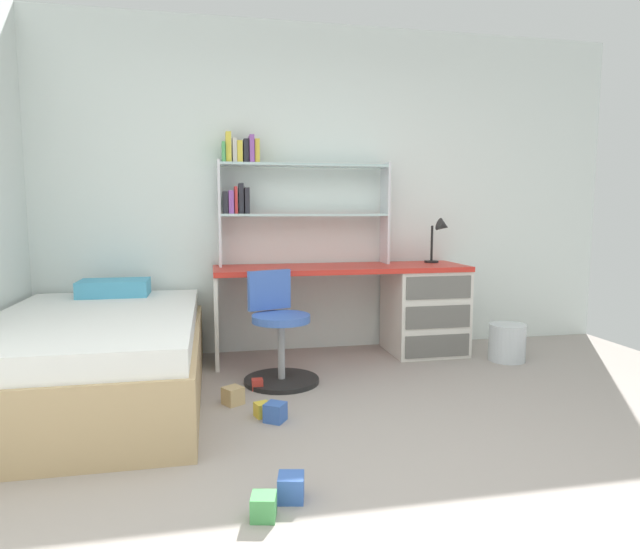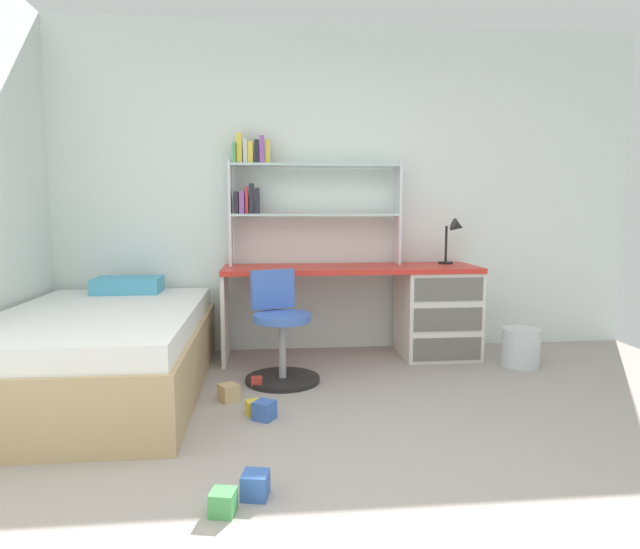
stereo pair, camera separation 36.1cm
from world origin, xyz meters
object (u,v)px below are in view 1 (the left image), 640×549
at_px(desk, 404,304).
at_px(waste_bin, 507,342).
at_px(toy_block_natural_1, 233,396).
at_px(toy_block_blue_2, 291,487).
at_px(desk_lamp, 440,233).
at_px(toy_block_blue_5, 275,412).
at_px(toy_block_yellow_3, 262,410).
at_px(bed_platform, 96,357).
at_px(toy_block_green_0, 264,507).
at_px(bookshelf_hutch, 279,189).
at_px(swivel_chair, 279,339).
at_px(toy_block_red_4, 257,384).

distance_m(desk, waste_bin, 0.86).
bearing_deg(toy_block_natural_1, toy_block_blue_2, -80.97).
relative_size(toy_block_natural_1, toy_block_blue_2, 1.01).
bearing_deg(waste_bin, desk_lamp, 127.34).
bearing_deg(waste_bin, toy_block_blue_5, -155.70).
bearing_deg(toy_block_yellow_3, waste_bin, 21.56).
height_order(waste_bin, toy_block_natural_1, waste_bin).
relative_size(desk, bed_platform, 1.01).
distance_m(waste_bin, toy_block_green_0, 2.81).
bearing_deg(desk_lamp, toy_block_blue_2, -126.17).
relative_size(bookshelf_hutch, toy_block_blue_5, 13.19).
height_order(desk_lamp, waste_bin, desk_lamp).
relative_size(toy_block_blue_2, toy_block_blue_5, 1.00).
bearing_deg(bookshelf_hutch, swivel_chair, -98.08).
distance_m(waste_bin, toy_block_natural_1, 2.25).
relative_size(bookshelf_hutch, toy_block_natural_1, 13.04).
xyz_separation_m(toy_block_yellow_3, toy_block_blue_5, (0.06, -0.09, 0.01)).
relative_size(waste_bin, toy_block_blue_2, 2.77).
bearing_deg(waste_bin, toy_block_blue_2, -139.04).
bearing_deg(toy_block_blue_2, toy_block_natural_1, 99.03).
relative_size(toy_block_green_0, toy_block_blue_5, 0.90).
bearing_deg(toy_block_yellow_3, toy_block_blue_2, -88.26).
height_order(waste_bin, toy_block_green_0, waste_bin).
bearing_deg(toy_block_yellow_3, bed_platform, 153.94).
relative_size(desk_lamp, toy_block_yellow_3, 4.65).
bearing_deg(toy_block_natural_1, toy_block_green_0, -87.21).
relative_size(toy_block_green_0, toy_block_red_4, 1.31).
distance_m(bed_platform, toy_block_green_0, 1.79).
distance_m(desk, desk_lamp, 0.69).
bearing_deg(desk_lamp, swivel_chair, -155.86).
bearing_deg(desk_lamp, toy_block_yellow_3, -142.05).
xyz_separation_m(bookshelf_hutch, toy_block_blue_5, (-0.22, -1.45, -1.31)).
bearing_deg(bookshelf_hutch, toy_block_blue_5, -98.62).
distance_m(desk_lamp, toy_block_green_0, 3.06).
bearing_deg(toy_block_yellow_3, toy_block_green_0, -95.22).
relative_size(toy_block_blue_2, toy_block_yellow_3, 1.29).
height_order(desk, toy_block_natural_1, desk).
bearing_deg(toy_block_natural_1, bookshelf_hutch, 68.52).
xyz_separation_m(bed_platform, toy_block_blue_2, (1.02, -1.42, -0.22)).
relative_size(waste_bin, toy_block_blue_5, 2.78).
height_order(swivel_chair, waste_bin, swivel_chair).
relative_size(toy_block_blue_2, toy_block_red_4, 1.46).
xyz_separation_m(swivel_chair, toy_block_natural_1, (-0.34, -0.39, -0.25)).
height_order(swivel_chair, bed_platform, swivel_chair).
distance_m(bed_platform, toy_block_natural_1, 0.89).
relative_size(bed_platform, toy_block_blue_5, 19.09).
bearing_deg(bookshelf_hutch, toy_block_yellow_3, -101.76).
xyz_separation_m(desk_lamp, swivel_chair, (-1.47, -0.66, -0.70)).
distance_m(bed_platform, waste_bin, 3.03).
bearing_deg(toy_block_natural_1, desk_lamp, 30.05).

